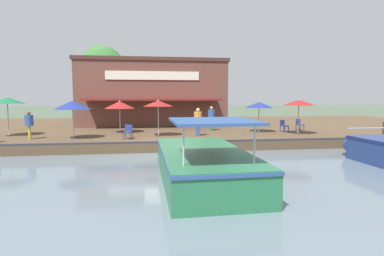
{
  "coord_description": "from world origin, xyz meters",
  "views": [
    {
      "loc": [
        16.01,
        -0.79,
        3.01
      ],
      "look_at": [
        -1.0,
        1.49,
        1.3
      ],
      "focal_mm": 28.0,
      "sensor_mm": 36.0,
      "label": 1
    }
  ],
  "objects_px": {
    "patio_umbrella_by_entrance": "(299,103)",
    "patio_umbrella_mid_patio_right": "(73,105)",
    "motorboat_outer_channel": "(199,159)",
    "tree_upstream_bank": "(106,73)",
    "patio_umbrella_back_row": "(7,100)",
    "patio_umbrella_far_corner": "(259,105)",
    "waterfront_restaurant": "(153,93)",
    "cafe_chair_under_first_umbrella": "(128,131)",
    "person_near_entrance": "(198,118)",
    "cafe_chair_beside_entrance": "(299,124)",
    "patio_umbrella_near_quay_edge": "(120,105)",
    "tree_behind_restaurant": "(100,69)",
    "person_at_quay_edge": "(211,115)",
    "mooring_post": "(384,130)",
    "patio_umbrella_mid_patio_left": "(158,104)",
    "cafe_chair_back_row_seat": "(284,125)",
    "person_mid_patio": "(29,122)"
  },
  "relations": [
    {
      "from": "patio_umbrella_back_row",
      "to": "cafe_chair_back_row_seat",
      "type": "distance_m",
      "value": 18.59
    },
    {
      "from": "waterfront_restaurant",
      "to": "person_mid_patio",
      "type": "height_order",
      "value": "waterfront_restaurant"
    },
    {
      "from": "patio_umbrella_by_entrance",
      "to": "cafe_chair_back_row_seat",
      "type": "height_order",
      "value": "patio_umbrella_by_entrance"
    },
    {
      "from": "patio_umbrella_back_row",
      "to": "patio_umbrella_far_corner",
      "type": "relative_size",
      "value": 1.15
    },
    {
      "from": "patio_umbrella_near_quay_edge",
      "to": "person_at_quay_edge",
      "type": "bearing_deg",
      "value": 94.91
    },
    {
      "from": "waterfront_restaurant",
      "to": "cafe_chair_under_first_umbrella",
      "type": "distance_m",
      "value": 12.1
    },
    {
      "from": "person_near_entrance",
      "to": "patio_umbrella_near_quay_edge",
      "type": "bearing_deg",
      "value": -115.03
    },
    {
      "from": "patio_umbrella_mid_patio_right",
      "to": "tree_upstream_bank",
      "type": "bearing_deg",
      "value": 179.67
    },
    {
      "from": "tree_behind_restaurant",
      "to": "person_at_quay_edge",
      "type": "bearing_deg",
      "value": 40.65
    },
    {
      "from": "cafe_chair_back_row_seat",
      "to": "person_near_entrance",
      "type": "bearing_deg",
      "value": -77.04
    },
    {
      "from": "patio_umbrella_near_quay_edge",
      "to": "patio_umbrella_mid_patio_right",
      "type": "height_order",
      "value": "patio_umbrella_mid_patio_right"
    },
    {
      "from": "patio_umbrella_mid_patio_left",
      "to": "tree_upstream_bank",
      "type": "relative_size",
      "value": 0.32
    },
    {
      "from": "patio_umbrella_near_quay_edge",
      "to": "patio_umbrella_far_corner",
      "type": "bearing_deg",
      "value": 84.9
    },
    {
      "from": "person_mid_patio",
      "to": "tree_upstream_bank",
      "type": "relative_size",
      "value": 0.23
    },
    {
      "from": "patio_umbrella_back_row",
      "to": "cafe_chair_beside_entrance",
      "type": "height_order",
      "value": "patio_umbrella_back_row"
    },
    {
      "from": "patio_umbrella_near_quay_edge",
      "to": "cafe_chair_under_first_umbrella",
      "type": "relative_size",
      "value": 2.64
    },
    {
      "from": "patio_umbrella_by_entrance",
      "to": "cafe_chair_back_row_seat",
      "type": "relative_size",
      "value": 2.77
    },
    {
      "from": "person_near_entrance",
      "to": "tree_upstream_bank",
      "type": "bearing_deg",
      "value": -150.15
    },
    {
      "from": "person_mid_patio",
      "to": "patio_umbrella_mid_patio_left",
      "type": "bearing_deg",
      "value": 93.51
    },
    {
      "from": "patio_umbrella_near_quay_edge",
      "to": "patio_umbrella_back_row",
      "type": "height_order",
      "value": "patio_umbrella_back_row"
    },
    {
      "from": "patio_umbrella_far_corner",
      "to": "patio_umbrella_mid_patio_right",
      "type": "bearing_deg",
      "value": -81.47
    },
    {
      "from": "person_at_quay_edge",
      "to": "mooring_post",
      "type": "distance_m",
      "value": 11.09
    },
    {
      "from": "waterfront_restaurant",
      "to": "cafe_chair_under_first_umbrella",
      "type": "xyz_separation_m",
      "value": [
        11.76,
        -1.54,
        -2.43
      ]
    },
    {
      "from": "patio_umbrella_near_quay_edge",
      "to": "tree_behind_restaurant",
      "type": "bearing_deg",
      "value": -165.26
    },
    {
      "from": "patio_umbrella_near_quay_edge",
      "to": "patio_umbrella_far_corner",
      "type": "distance_m",
      "value": 9.8
    },
    {
      "from": "waterfront_restaurant",
      "to": "tree_upstream_bank",
      "type": "xyz_separation_m",
      "value": [
        -2.26,
        -4.71,
        2.04
      ]
    },
    {
      "from": "patio_umbrella_back_row",
      "to": "patio_umbrella_far_corner",
      "type": "xyz_separation_m",
      "value": [
        0.0,
        16.64,
        -0.33
      ]
    },
    {
      "from": "patio_umbrella_back_row",
      "to": "cafe_chair_under_first_umbrella",
      "type": "bearing_deg",
      "value": 72.26
    },
    {
      "from": "patio_umbrella_mid_patio_left",
      "to": "cafe_chair_beside_entrance",
      "type": "xyz_separation_m",
      "value": [
        -2.09,
        10.64,
        -1.6
      ]
    },
    {
      "from": "patio_umbrella_by_entrance",
      "to": "tree_behind_restaurant",
      "type": "distance_m",
      "value": 21.04
    },
    {
      "from": "cafe_chair_under_first_umbrella",
      "to": "tree_upstream_bank",
      "type": "bearing_deg",
      "value": -167.23
    },
    {
      "from": "patio_umbrella_near_quay_edge",
      "to": "tree_upstream_bank",
      "type": "height_order",
      "value": "tree_upstream_bank"
    },
    {
      "from": "tree_upstream_bank",
      "to": "cafe_chair_under_first_umbrella",
      "type": "bearing_deg",
      "value": 12.77
    },
    {
      "from": "motorboat_outer_channel",
      "to": "tree_upstream_bank",
      "type": "xyz_separation_m",
      "value": [
        -20.83,
        -6.36,
        4.86
      ]
    },
    {
      "from": "cafe_chair_under_first_umbrella",
      "to": "patio_umbrella_mid_patio_right",
      "type": "bearing_deg",
      "value": -100.87
    },
    {
      "from": "waterfront_restaurant",
      "to": "cafe_chair_back_row_seat",
      "type": "height_order",
      "value": "waterfront_restaurant"
    },
    {
      "from": "mooring_post",
      "to": "person_at_quay_edge",
      "type": "bearing_deg",
      "value": -119.79
    },
    {
      "from": "patio_umbrella_far_corner",
      "to": "person_at_quay_edge",
      "type": "xyz_separation_m",
      "value": [
        -1.44,
        -3.14,
        -0.79
      ]
    },
    {
      "from": "tree_upstream_bank",
      "to": "motorboat_outer_channel",
      "type": "bearing_deg",
      "value": 16.98
    },
    {
      "from": "patio_umbrella_mid_patio_left",
      "to": "waterfront_restaurant",
      "type": "bearing_deg",
      "value": -178.48
    },
    {
      "from": "patio_umbrella_near_quay_edge",
      "to": "patio_umbrella_mid_patio_left",
      "type": "height_order",
      "value": "patio_umbrella_mid_patio_left"
    },
    {
      "from": "patio_umbrella_near_quay_edge",
      "to": "person_at_quay_edge",
      "type": "relative_size",
      "value": 1.24
    },
    {
      "from": "cafe_chair_beside_entrance",
      "to": "patio_umbrella_by_entrance",
      "type": "bearing_deg",
      "value": -29.11
    },
    {
      "from": "patio_umbrella_by_entrance",
      "to": "tree_behind_restaurant",
      "type": "height_order",
      "value": "tree_behind_restaurant"
    },
    {
      "from": "patio_umbrella_back_row",
      "to": "patio_umbrella_mid_patio_right",
      "type": "bearing_deg",
      "value": 67.51
    },
    {
      "from": "patio_umbrella_far_corner",
      "to": "cafe_chair_beside_entrance",
      "type": "relative_size",
      "value": 2.57
    },
    {
      "from": "patio_umbrella_near_quay_edge",
      "to": "cafe_chair_back_row_seat",
      "type": "distance_m",
      "value": 11.75
    },
    {
      "from": "patio_umbrella_by_entrance",
      "to": "patio_umbrella_mid_patio_right",
      "type": "bearing_deg",
      "value": -88.26
    },
    {
      "from": "patio_umbrella_near_quay_edge",
      "to": "cafe_chair_under_first_umbrella",
      "type": "bearing_deg",
      "value": 13.55
    },
    {
      "from": "patio_umbrella_far_corner",
      "to": "cafe_chair_beside_entrance",
      "type": "bearing_deg",
      "value": 103.09
    }
  ]
}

